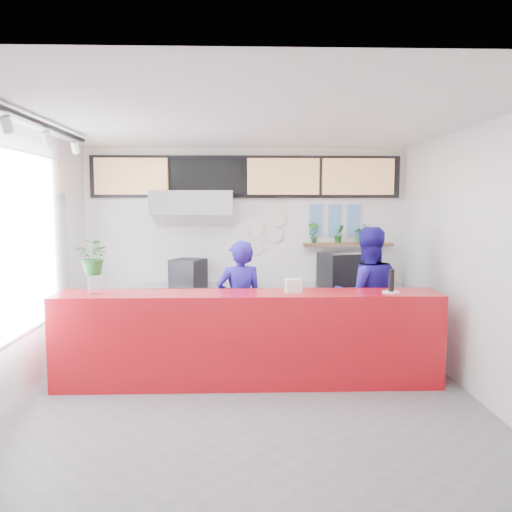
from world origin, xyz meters
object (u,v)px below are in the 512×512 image
(espresso_machine, at_px, (346,269))
(staff_center, at_px, (240,305))
(panini_oven, at_px, (188,272))
(service_counter, at_px, (248,339))
(staff_right, at_px, (367,297))
(pepper_mill, at_px, (391,280))

(espresso_machine, distance_m, staff_center, 2.05)
(panini_oven, height_order, espresso_machine, espresso_machine)
(service_counter, height_order, staff_center, staff_center)
(panini_oven, xyz_separation_m, staff_center, (0.79, -1.20, -0.26))
(staff_right, bearing_deg, staff_center, -0.57)
(staff_center, bearing_deg, pepper_mill, 148.96)
(staff_center, bearing_deg, staff_right, 170.47)
(staff_right, height_order, pepper_mill, staff_right)
(staff_center, xyz_separation_m, staff_right, (1.66, 0.05, 0.08))
(service_counter, xyz_separation_m, espresso_machine, (1.53, 1.80, 0.59))
(panini_oven, relative_size, espresso_machine, 0.59)
(staff_center, distance_m, staff_right, 1.67)
(staff_right, bearing_deg, service_counter, 20.15)
(service_counter, height_order, panini_oven, panini_oven)
(service_counter, bearing_deg, panini_oven, 116.29)
(service_counter, height_order, espresso_machine, espresso_machine)
(service_counter, height_order, staff_right, staff_right)
(panini_oven, distance_m, espresso_machine, 2.42)
(service_counter, distance_m, staff_right, 1.73)
(espresso_machine, xyz_separation_m, staff_right, (0.03, -1.16, -0.22))
(service_counter, relative_size, panini_oven, 10.21)
(service_counter, relative_size, espresso_machine, 6.00)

